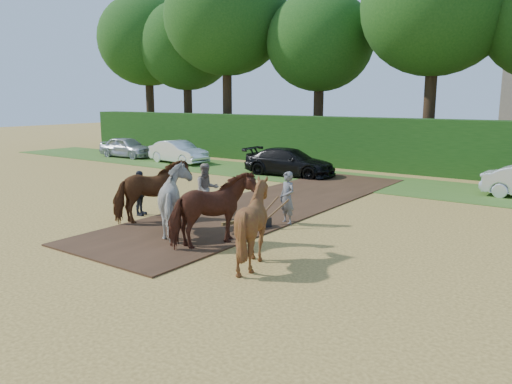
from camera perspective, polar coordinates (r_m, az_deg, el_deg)
The scene contains 9 objects.
ground at distance 15.60m, azimuth -17.16°, elevation -5.07°, with size 120.00×120.00×0.00m, color gold.
earth_strip at distance 19.61m, azimuth 2.04°, elevation -1.34°, with size 4.50×17.00×0.05m, color #472D1C.
grass_verge at distance 26.30m, azimuth 7.73°, elevation 1.63°, with size 50.00×5.00×0.03m, color #38601E.
hedgerow at distance 30.15m, azimuth 11.82°, elevation 5.49°, with size 46.00×1.60×3.00m, color #14380F.
spectator_near at distance 17.82m, azimuth -5.67°, elevation 0.33°, with size 0.89×0.70×1.84m, color tan.
spectator_far at distance 18.10m, azimuth -13.17°, elevation -0.13°, with size 0.94×0.39×1.60m, color #23262F.
plough_team at distance 14.59m, azimuth -6.62°, elevation -1.51°, with size 7.30×5.38×2.10m.
parked_cars at distance 25.91m, azimuth 9.04°, elevation 3.03°, with size 35.37×3.12×1.47m.
treeline at distance 33.99m, azimuth 11.87°, elevation 18.69°, with size 48.70×10.60×14.21m.
Camera 1 is at (12.05, -9.01, 4.10)m, focal length 35.00 mm.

